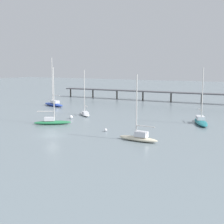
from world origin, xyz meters
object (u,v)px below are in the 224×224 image
object	(u,v)px
sailboat_teal	(201,121)
sailboat_cream	(139,137)
sailboat_blue	(54,103)
mooring_buoy_outer	(71,117)
sailboat_white	(85,113)
mooring_buoy_inner	(106,130)
sailboat_green	(52,121)

from	to	relation	value
sailboat_teal	sailboat_cream	distance (m)	20.90
sailboat_cream	sailboat_blue	xyz separation A→B (m)	(-41.24, 28.14, 0.11)
sailboat_cream	mooring_buoy_outer	size ratio (longest dim) A/B	12.65
sailboat_white	mooring_buoy_inner	size ratio (longest dim) A/B	18.25
sailboat_teal	sailboat_green	distance (m)	30.78
mooring_buoy_inner	sailboat_blue	bearing A→B (deg)	143.29
sailboat_blue	mooring_buoy_outer	size ratio (longest dim) A/B	16.80
sailboat_white	mooring_buoy_inner	distance (m)	20.52
sailboat_white	sailboat_green	bearing A→B (deg)	-84.86
sailboat_blue	mooring_buoy_inner	xyz separation A→B (m)	(32.74, -24.41, -0.55)
sailboat_green	sailboat_cream	distance (m)	22.34
sailboat_teal	sailboat_blue	world-z (taller)	sailboat_blue
sailboat_cream	mooring_buoy_inner	size ratio (longest dim) A/B	17.81
sailboat_cream	sailboat_teal	bearing A→B (deg)	77.55
mooring_buoy_inner	mooring_buoy_outer	xyz separation A→B (m)	(-14.21, 8.33, 0.12)
sailboat_white	sailboat_cream	xyz separation A→B (m)	(23.09, -18.14, 0.09)
sailboat_blue	sailboat_green	bearing A→B (deg)	-50.63
sailboat_white	mooring_buoy_outer	bearing A→B (deg)	-86.37
sailboat_white	mooring_buoy_inner	xyz separation A→B (m)	(14.60, -14.41, -0.35)
sailboat_blue	mooring_buoy_inner	bearing A→B (deg)	-36.71
sailboat_green	sailboat_white	size ratio (longest dim) A/B	1.06
sailboat_blue	mooring_buoy_inner	distance (m)	40.84
sailboat_teal	mooring_buoy_outer	bearing A→B (deg)	-162.95
sailboat_cream	mooring_buoy_outer	xyz separation A→B (m)	(-22.71, 12.06, -0.31)
sailboat_cream	mooring_buoy_inner	xyz separation A→B (m)	(-8.50, 3.73, -0.44)
sailboat_green	sailboat_cream	bearing A→B (deg)	-11.71
sailboat_cream	mooring_buoy_inner	bearing A→B (deg)	156.31
sailboat_green	sailboat_blue	size ratio (longest dim) A/B	0.82
sailboat_blue	mooring_buoy_outer	xyz separation A→B (m)	(18.53, -16.08, -0.42)
sailboat_white	sailboat_blue	xyz separation A→B (m)	(-18.14, 10.00, 0.20)
sailboat_white	sailboat_blue	distance (m)	20.72
sailboat_teal	mooring_buoy_outer	distance (m)	28.47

